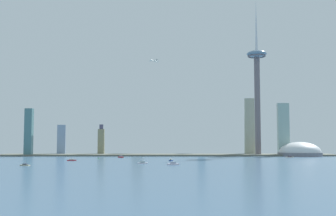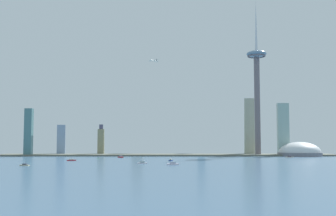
{
  "view_description": "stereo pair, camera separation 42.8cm",
  "coord_description": "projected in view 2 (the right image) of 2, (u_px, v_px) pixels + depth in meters",
  "views": [
    {
      "loc": [
        1.58,
        -516.04,
        35.19
      ],
      "look_at": [
        4.21,
        453.76,
        110.52
      ],
      "focal_mm": 44.79,
      "sensor_mm": 36.0,
      "label": 1
    },
    {
      "loc": [
        2.01,
        -516.04,
        35.19
      ],
      "look_at": [
        4.21,
        453.76,
        110.52
      ],
      "focal_mm": 44.79,
      "sensor_mm": 36.0,
      "label": 2
    }
  ],
  "objects": [
    {
      "name": "boat_3",
      "position": [
        71.0,
        160.0,
        728.43
      ],
      "size": [
        15.27,
        11.84,
        3.39
      ],
      "rotation": [
        0.0,
        0.0,
        0.58
      ],
      "color": "#AC171F",
      "rests_on": "ground"
    },
    {
      "name": "waterfront_pier",
      "position": [
        166.0,
        155.0,
        965.84
      ],
      "size": [
        764.64,
        77.05,
        3.85
      ],
      "primitive_type": "cube",
      "color": "slate",
      "rests_on": "ground"
    },
    {
      "name": "skyscraper_3",
      "position": [
        100.0,
        141.0,
        1001.04
      ],
      "size": [
        15.03,
        20.68,
        73.35
      ],
      "color": "gray",
      "rests_on": "ground"
    },
    {
      "name": "boat_2",
      "position": [
        288.0,
        157.0,
        870.07
      ],
      "size": [
        17.93,
        9.73,
        8.64
      ],
      "rotation": [
        0.0,
        0.0,
        3.46
      ],
      "color": "beige",
      "rests_on": "ground"
    },
    {
      "name": "observation_tower",
      "position": [
        256.0,
        77.0,
        975.38
      ],
      "size": [
        46.01,
        46.01,
        368.29
      ],
      "color": "slate",
      "rests_on": "ground"
    },
    {
      "name": "skyscraper_5",
      "position": [
        137.0,
        138.0,
        1041.67
      ],
      "size": [
        27.63,
        20.57,
        89.18
      ],
      "color": "#A09A81",
      "rests_on": "ground"
    },
    {
      "name": "channel_buoy_0",
      "position": [
        97.0,
        158.0,
        815.8
      ],
      "size": [
        1.51,
        1.51,
        2.15
      ],
      "primitive_type": "cone",
      "color": "green",
      "rests_on": "ground"
    },
    {
      "name": "boat_1",
      "position": [
        120.0,
        157.0,
        864.57
      ],
      "size": [
        13.27,
        15.47,
        8.85
      ],
      "rotation": [
        0.0,
        0.0,
        2.2
      ],
      "color": "#AD181B",
      "rests_on": "ground"
    },
    {
      "name": "skyscraper_0",
      "position": [
        200.0,
        135.0,
        1052.98
      ],
      "size": [
        18.18,
        23.5,
        99.2
      ],
      "color": "#648B9E",
      "rests_on": "ground"
    },
    {
      "name": "skyscraper_1",
      "position": [
        28.0,
        132.0,
        946.04
      ],
      "size": [
        16.9,
        15.1,
        107.65
      ],
      "color": "#477579",
      "rests_on": "ground"
    },
    {
      "name": "airplane",
      "position": [
        153.0,
        61.0,
        985.05
      ],
      "size": [
        23.92,
        24.87,
        7.73
      ],
      "rotation": [
        0.0,
        0.0,
        4.1
      ],
      "color": "silver"
    },
    {
      "name": "skyscraper_2",
      "position": [
        61.0,
        132.0,
        1007.81
      ],
      "size": [
        19.89,
        19.32,
        116.17
      ],
      "color": "#869DBF",
      "rests_on": "ground"
    },
    {
      "name": "boat_6",
      "position": [
        24.0,
        165.0,
        580.85
      ],
      "size": [
        14.45,
        7.92,
        8.67
      ],
      "rotation": [
        0.0,
        0.0,
        2.89
      ],
      "color": "beige",
      "rests_on": "ground"
    },
    {
      "name": "boat_4",
      "position": [
        141.0,
        163.0,
        638.92
      ],
      "size": [
        15.62,
        9.52,
        10.25
      ],
      "rotation": [
        0.0,
        0.0,
        3.45
      ],
      "color": "white",
      "rests_on": "ground"
    },
    {
      "name": "skyscraper_4",
      "position": [
        282.0,
        129.0,
        970.93
      ],
      "size": [
        26.09,
        12.59,
        121.74
      ],
      "color": "#92B1A8",
      "rests_on": "ground"
    },
    {
      "name": "boat_5",
      "position": [
        170.0,
        160.0,
        719.61
      ],
      "size": [
        7.75,
        12.52,
        7.45
      ],
      "rotation": [
        0.0,
        0.0,
        4.39
      ],
      "color": "navy",
      "rests_on": "ground"
    },
    {
      "name": "skyscraper_6",
      "position": [
        248.0,
        123.0,
        1009.53
      ],
      "size": [
        23.61,
        27.36,
        154.64
      ],
      "color": "#AFB49B",
      "rests_on": "ground"
    },
    {
      "name": "boat_0",
      "position": [
        172.0,
        164.0,
        605.44
      ],
      "size": [
        17.91,
        11.81,
        8.37
      ],
      "rotation": [
        0.0,
        0.0,
        0.4
      ],
      "color": "white",
      "rests_on": "ground"
    },
    {
      "name": "stadium_dome",
      "position": [
        299.0,
        153.0,
        948.68
      ],
      "size": [
        98.28,
        98.28,
        47.08
      ],
      "color": "gray",
      "rests_on": "ground"
    },
    {
      "name": "ground_plane",
      "position": [
        165.0,
        169.0,
        511.76
      ],
      "size": [
        6000.0,
        6000.0,
        0.0
      ],
      "primitive_type": "plane",
      "color": "#446686"
    }
  ]
}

